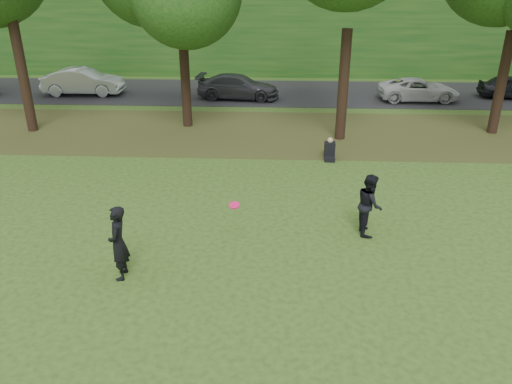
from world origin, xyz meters
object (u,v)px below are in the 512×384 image
player_left (118,243)px  frisbee (234,205)px  seated_person (330,151)px  player_right (370,204)px

player_left → frisbee: (2.65, 1.03, 0.56)m
player_left → seated_person: size_ratio=2.25×
player_left → frisbee: bearing=105.2°
frisbee → seated_person: size_ratio=0.46×
frisbee → player_right: bearing=22.7°
player_right → seated_person: bearing=6.0°
player_left → seated_person: bearing=140.3°
player_right → frisbee: player_right is taller
player_right → frisbee: bearing=113.4°
seated_person → frisbee: bearing=-109.9°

